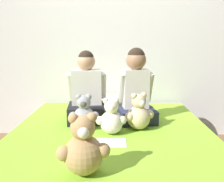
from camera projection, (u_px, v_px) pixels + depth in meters
name	position (u px, v px, depth m)	size (l,w,h in m)	color
ground_plane	(111.00, 182.00, 1.87)	(14.00, 14.00, 0.00)	brown
wall_behind_bed	(113.00, 28.00, 2.65)	(8.00, 0.06, 2.50)	silver
bed	(111.00, 159.00, 1.83)	(1.59, 1.93, 0.40)	brown
child_on_left	(87.00, 93.00, 2.08)	(0.36, 0.34, 0.61)	black
child_on_right	(136.00, 90.00, 2.07)	(0.35, 0.35, 0.64)	#282D47
teddy_bear_held_by_left_child	(84.00, 114.00, 1.88)	(0.24, 0.18, 0.28)	#939399
teddy_bear_held_by_right_child	(139.00, 114.00, 1.87)	(0.24, 0.19, 0.30)	#D1B78E
teddy_bear_between_children	(111.00, 119.00, 1.78)	(0.23, 0.17, 0.28)	silver
teddy_bear_at_foot_of_bed	(83.00, 149.00, 1.22)	(0.27, 0.21, 0.33)	tan
pillow_at_headboard	(113.00, 102.00, 2.54)	(0.52, 0.31, 0.11)	beige
sign_card	(112.00, 143.00, 1.63)	(0.21, 0.15, 0.00)	white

